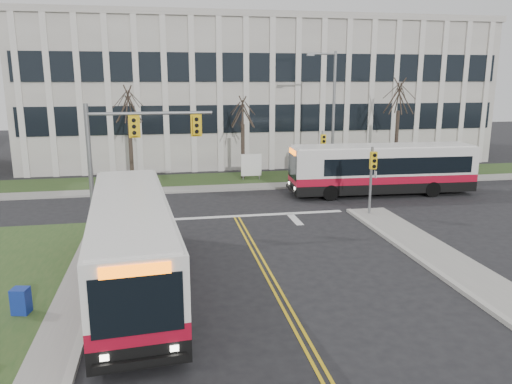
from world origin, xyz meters
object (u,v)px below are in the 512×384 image
at_px(bus_cross, 382,171).
at_px(newspaper_box_blue, 21,303).
at_px(streetlight, 331,110).
at_px(bus_main, 132,245).
at_px(directory_sign, 251,165).

xyz_separation_m(bus_cross, newspaper_box_blue, (-18.39, -13.89, -1.10)).
distance_m(streetlight, bus_main, 21.45).
xyz_separation_m(streetlight, newspaper_box_blue, (-16.40, -18.37, -4.72)).
distance_m(streetlight, bus_cross, 6.10).
xyz_separation_m(streetlight, directory_sign, (-5.53, 1.30, -4.02)).
bearing_deg(bus_cross, streetlight, -153.69).
bearing_deg(bus_main, directory_sign, 62.87).
distance_m(streetlight, directory_sign, 6.96).
relative_size(directory_sign, bus_main, 0.17).
height_order(bus_main, bus_cross, bus_main).
height_order(bus_cross, newspaper_box_blue, bus_cross).
xyz_separation_m(directory_sign, bus_cross, (7.52, -5.78, 0.40)).
distance_m(bus_main, bus_cross, 19.33).
bearing_deg(directory_sign, bus_cross, -37.54).
bearing_deg(newspaper_box_blue, streetlight, 60.60).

